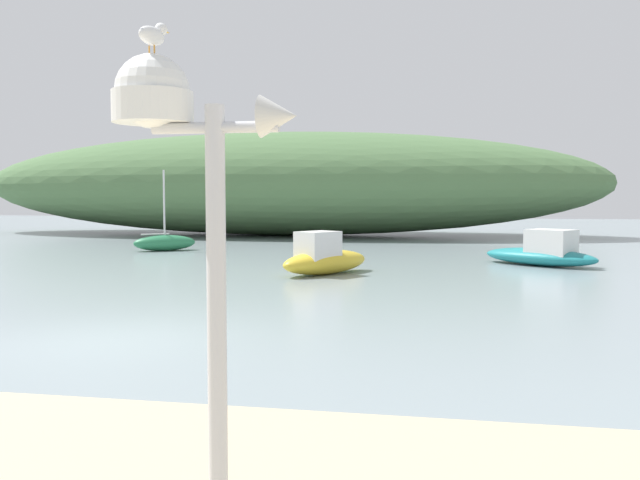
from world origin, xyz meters
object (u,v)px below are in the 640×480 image
sailboat_west_reach (165,242)px  motorboat_far_right (324,258)px  motorboat_inner_mooring (543,253)px  mast_structure (176,145)px  seagull_on_radar (153,34)px

sailboat_west_reach → motorboat_far_right: bearing=-40.9°
motorboat_far_right → motorboat_inner_mooring: bearing=28.7°
sailboat_west_reach → motorboat_inner_mooring: sailboat_west_reach is taller
mast_structure → seagull_on_radar: bearing=174.6°
sailboat_west_reach → motorboat_inner_mooring: (14.98, -3.34, 0.08)m
mast_structure → sailboat_west_reach: size_ratio=0.88×
motorboat_inner_mooring → motorboat_far_right: bearing=-151.3°
mast_structure → seagull_on_radar: seagull_on_radar is taller
sailboat_west_reach → seagull_on_radar: bearing=-66.5°
seagull_on_radar → motorboat_far_right: size_ratio=0.08×
mast_structure → seagull_on_radar: size_ratio=10.97×
motorboat_far_right → motorboat_inner_mooring: motorboat_far_right is taller
motorboat_inner_mooring → mast_structure: bearing=-104.0°
sailboat_west_reach → motorboat_inner_mooring: size_ratio=0.85×
mast_structure → sailboat_west_reach: bearing=113.8°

